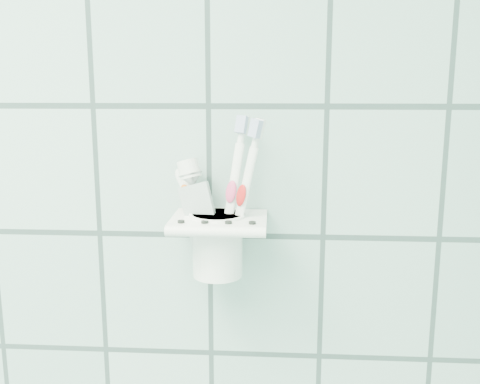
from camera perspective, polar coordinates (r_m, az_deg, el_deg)
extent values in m
cube|color=white|center=(0.73, -1.91, -3.25)|extent=(0.05, 0.02, 0.03)
cube|color=white|center=(0.69, -2.22, -3.22)|extent=(0.12, 0.09, 0.01)
cylinder|color=white|center=(0.64, -2.64, -4.25)|extent=(0.12, 0.01, 0.01)
cylinder|color=black|center=(0.66, -6.31, -3.20)|extent=(0.01, 0.01, 0.00)
cylinder|color=black|center=(0.66, -3.79, -3.25)|extent=(0.01, 0.01, 0.00)
cylinder|color=black|center=(0.65, -1.24, -3.30)|extent=(0.01, 0.01, 0.00)
cylinder|color=black|center=(0.65, 1.32, -3.34)|extent=(0.01, 0.01, 0.00)
cylinder|color=white|center=(0.70, -2.42, -5.64)|extent=(0.07, 0.07, 0.08)
cylinder|color=white|center=(0.69, -2.44, -2.57)|extent=(0.07, 0.07, 0.01)
cylinder|color=black|center=(0.69, -2.44, -2.49)|extent=(0.06, 0.06, 0.00)
cylinder|color=white|center=(0.70, -1.96, -1.19)|extent=(0.09, 0.06, 0.16)
cylinder|color=white|center=(0.68, -2.01, 6.77)|extent=(0.02, 0.02, 0.03)
cube|color=silver|center=(0.67, -2.07, 7.97)|extent=(0.02, 0.02, 0.03)
cube|color=white|center=(0.68, -2.01, 8.00)|extent=(0.02, 0.01, 0.03)
ellipsoid|color=orange|center=(0.69, -2.02, 0.40)|extent=(0.03, 0.02, 0.03)
cylinder|color=white|center=(0.68, -2.17, -1.73)|extent=(0.04, 0.05, 0.17)
cylinder|color=white|center=(0.66, -2.23, 6.20)|extent=(0.01, 0.02, 0.02)
cube|color=silver|center=(0.66, -2.29, 7.39)|extent=(0.02, 0.02, 0.02)
cube|color=white|center=(0.66, -2.23, 7.43)|extent=(0.02, 0.01, 0.03)
ellipsoid|color=#D83F72|center=(0.67, -2.23, -0.16)|extent=(0.02, 0.02, 0.03)
cylinder|color=white|center=(0.69, -1.36, -1.64)|extent=(0.05, 0.03, 0.17)
cylinder|color=white|center=(0.67, -1.39, 6.06)|extent=(0.02, 0.01, 0.02)
cube|color=silver|center=(0.67, -1.45, 7.22)|extent=(0.02, 0.02, 0.02)
cube|color=white|center=(0.67, -1.39, 7.26)|extent=(0.02, 0.01, 0.03)
ellipsoid|color=red|center=(0.68, -1.41, -0.11)|extent=(0.02, 0.01, 0.03)
cube|color=silver|center=(0.68, -2.86, -3.74)|extent=(0.07, 0.04, 0.12)
cube|color=silver|center=(0.70, -2.82, -8.07)|extent=(0.04, 0.01, 0.02)
cone|color=silver|center=(0.67, -2.91, 1.40)|extent=(0.04, 0.04, 0.03)
cylinder|color=white|center=(0.67, -2.93, 2.67)|extent=(0.04, 0.03, 0.03)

